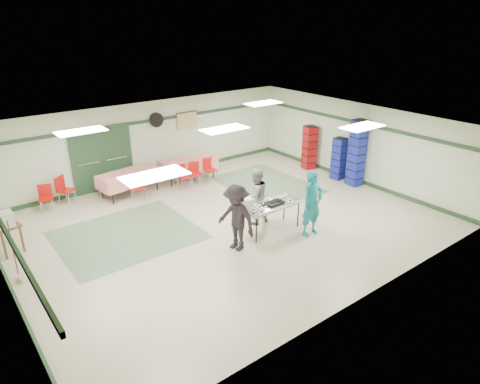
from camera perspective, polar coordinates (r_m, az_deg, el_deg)
floor at (r=12.01m, az=-1.90°, el=-4.08°), size 11.00×11.00×0.00m
ceiling at (r=11.07m, az=-2.08°, el=8.51°), size 11.00×11.00×0.00m
wall_back at (r=15.18m, az=-12.00°, el=6.69°), size 11.00×0.00×11.00m
wall_front at (r=8.55m, az=16.00°, el=-6.63°), size 11.00×0.00×11.00m
wall_right at (r=15.17m, az=15.25°, el=6.37°), size 0.00×9.00×9.00m
trim_back at (r=14.99m, az=-12.17°, el=9.24°), size 11.00×0.06×0.10m
baseboard_back at (r=15.55m, az=-11.57°, el=2.10°), size 11.00×0.06×0.12m
baseboard_left at (r=10.28m, az=-28.07°, el=-11.69°), size 0.06×9.00×0.12m
trim_right at (r=14.97m, az=15.46°, el=8.92°), size 0.06×9.00×0.10m
baseboard_right at (r=15.54m, az=14.70°, el=1.79°), size 0.06×9.00×0.12m
green_patch_a at (r=11.75m, az=-14.81°, el=-5.53°), size 3.50×3.00×0.01m
green_patch_b at (r=14.68m, az=3.56°, el=1.03°), size 2.50×3.50×0.01m
double_door_left at (r=14.46m, az=-19.63°, el=3.79°), size 0.90×0.06×2.10m
double_door_right at (r=14.75m, az=-16.16°, el=4.59°), size 0.90×0.06×2.10m
door_frame at (r=14.58m, az=-17.87°, el=4.17°), size 2.00×0.03×2.15m
wall_fan at (r=15.09m, az=-11.09°, el=9.41°), size 0.50×0.10×0.50m
scroll_banner at (r=15.69m, az=-7.09°, el=9.41°), size 0.80×0.02×0.60m
serving_table at (r=11.30m, az=4.20°, el=-1.92°), size 1.71×0.70×0.76m
sheet_tray_right at (r=11.56m, az=6.33°, el=-1.10°), size 0.59×0.45×0.02m
sheet_tray_mid at (r=11.34m, az=3.70°, el=-1.49°), size 0.54×0.41×0.02m
sheet_tray_left at (r=10.89m, az=2.50°, el=-2.53°), size 0.64×0.48×0.02m
baking_pan at (r=11.30m, az=4.62°, el=-1.47°), size 0.49×0.31×0.08m
foam_box_stack at (r=10.81m, az=1.06°, el=-1.75°), size 0.22×0.20×0.35m
volunteer_teal at (r=11.19m, az=9.60°, el=-1.53°), size 0.64×0.42×1.76m
volunteer_grey at (r=11.68m, az=2.10°, el=-0.54°), size 0.79×0.62×1.61m
volunteer_dark at (r=10.34m, az=-0.50°, el=-3.47°), size 0.82×1.19×1.70m
dining_table_a at (r=15.03m, az=-6.89°, el=3.74°), size 2.02×1.06×0.77m
dining_table_b at (r=14.11m, az=-14.56°, el=1.88°), size 2.04×1.11×0.77m
chair_a at (r=14.53m, az=-6.09°, el=2.78°), size 0.46×0.46×0.80m
chair_b at (r=14.31m, az=-7.70°, el=2.39°), size 0.39×0.39×0.81m
chair_c at (r=14.83m, az=-4.15°, el=3.31°), size 0.39×0.39×0.82m
chair_d at (r=13.63m, az=-13.61°, el=1.00°), size 0.46×0.46×0.85m
chair_loose_a at (r=13.99m, az=-22.50°, el=0.56°), size 0.58×0.58×0.90m
chair_loose_b at (r=13.72m, az=-24.51°, el=-0.42°), size 0.47×0.47×0.82m
crate_stack_blue_a at (r=15.32m, az=13.01°, el=4.36°), size 0.41×0.41×1.48m
crate_stack_red at (r=16.18m, az=9.25°, el=5.88°), size 0.50×0.50×1.62m
crate_stack_blue_b at (r=14.77m, az=15.34°, el=5.02°), size 0.47×0.47×2.25m
printer_table at (r=11.81m, az=-28.95°, el=-4.22°), size 0.72×0.93×0.74m
office_printer at (r=11.53m, az=-29.06°, el=-3.26°), size 0.45×0.39×0.35m
broom at (r=10.37m, az=-28.00°, el=-6.83°), size 0.05×0.24×1.46m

